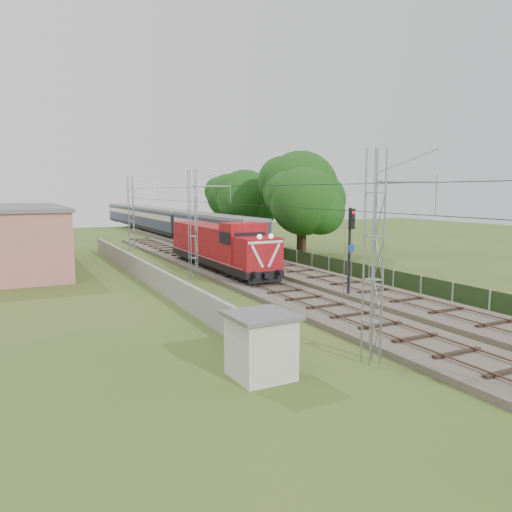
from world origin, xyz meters
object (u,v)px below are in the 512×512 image
locomotive (220,246)px  relay_hut (261,345)px  signal_post (351,237)px  coach_rake (160,219)px

locomotive → relay_hut: 22.92m
locomotive → signal_post: (3.18, -12.70, 1.63)m
coach_rake → relay_hut: bearing=-102.3°
coach_rake → signal_post: (-1.82, -47.82, 1.36)m
coach_rake → relay_hut: coach_rake is taller
relay_hut → coach_rake: bearing=77.7°
signal_post → relay_hut: signal_post is taller
locomotive → signal_post: signal_post is taller
signal_post → coach_rake: bearing=87.8°
locomotive → coach_rake: locomotive is taller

